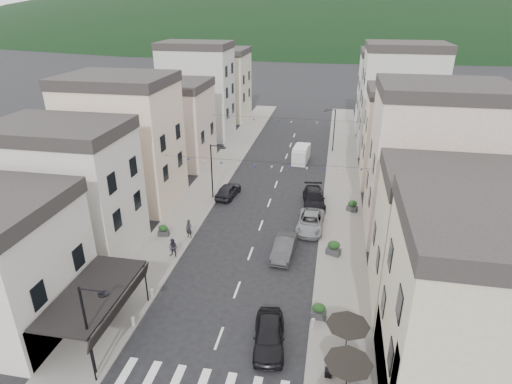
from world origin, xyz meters
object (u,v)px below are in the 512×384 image
at_px(delivery_van, 301,154).
at_px(parked_car_a, 269,335).
at_px(parked_car_d, 314,198).
at_px(pedestrian_a, 189,229).
at_px(parked_car_b, 284,247).
at_px(pedestrian_b, 173,248).
at_px(parked_car_c, 310,222).
at_px(parked_car_e, 228,190).

bearing_deg(delivery_van, parked_car_a, -83.90).
bearing_deg(parked_car_d, pedestrian_a, -145.93).
xyz_separation_m(parked_car_b, pedestrian_b, (-8.85, -2.07, 0.18)).
xyz_separation_m(parked_car_a, delivery_van, (-1.06, 33.30, 0.28)).
height_order(parked_car_d, pedestrian_b, pedestrian_b).
bearing_deg(delivery_van, pedestrian_b, -103.72).
bearing_deg(pedestrian_a, parked_car_c, 34.00).
xyz_separation_m(parked_car_e, delivery_van, (6.70, 12.58, 0.33)).
bearing_deg(pedestrian_b, parked_car_d, 57.48).
distance_m(parked_car_d, pedestrian_a, 13.66).
relative_size(parked_car_b, parked_car_d, 0.84).
height_order(parked_car_a, parked_car_d, parked_car_d).
xyz_separation_m(parked_car_c, delivery_van, (-2.50, 18.13, 0.35)).
xyz_separation_m(parked_car_c, parked_car_e, (-9.20, 5.55, 0.02)).
bearing_deg(parked_car_d, delivery_van, 94.54).
bearing_deg(delivery_van, parked_car_c, -77.86).
height_order(parked_car_e, delivery_van, delivery_van).
bearing_deg(parked_car_b, parked_car_a, -83.82).
xyz_separation_m(parked_car_b, parked_car_e, (-7.40, 10.44, -0.02)).
height_order(parked_car_b, parked_car_d, parked_car_d).
relative_size(parked_car_b, parked_car_c, 0.89).
distance_m(parked_car_a, pedestrian_b, 12.34).
bearing_deg(delivery_van, pedestrian_a, -105.57).
xyz_separation_m(parked_car_b, pedestrian_a, (-8.60, 1.14, 0.24)).
height_order(parked_car_a, parked_car_b, parked_car_a).
xyz_separation_m(parked_car_d, parked_car_e, (-9.20, 0.45, -0.05)).
distance_m(parked_car_c, parked_car_d, 5.10).
xyz_separation_m(parked_car_a, pedestrian_a, (-8.96, 11.42, 0.20)).
distance_m(parked_car_b, delivery_van, 23.03).
height_order(parked_car_a, delivery_van, delivery_van).
distance_m(parked_car_d, delivery_van, 13.27).
bearing_deg(parked_car_c, pedestrian_b, -145.64).
distance_m(parked_car_b, parked_car_c, 5.21).
bearing_deg(parked_car_c, delivery_van, 99.07).
distance_m(parked_car_e, pedestrian_a, 9.38).
xyz_separation_m(parked_car_b, delivery_van, (-0.70, 23.01, 0.31)).
bearing_deg(pedestrian_b, parked_car_a, -32.80).
distance_m(parked_car_c, delivery_van, 18.30).
relative_size(parked_car_e, pedestrian_a, 2.49).
distance_m(parked_car_b, pedestrian_b, 9.09).
distance_m(parked_car_a, delivery_van, 33.32).
height_order(parked_car_b, parked_car_e, parked_car_b).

